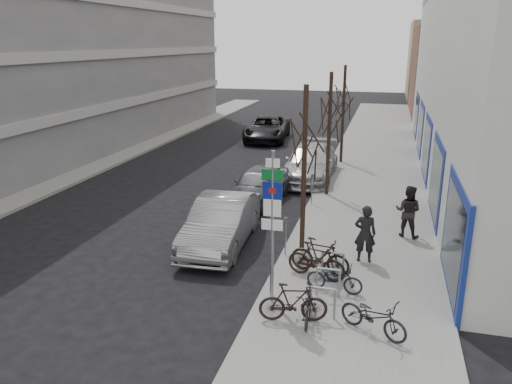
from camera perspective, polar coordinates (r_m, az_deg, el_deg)
The scene contains 25 objects.
ground at distance 14.26m, azimuth -7.84°, elevation -11.49°, with size 120.00×120.00×0.00m, color black.
sidewalk_east at distance 22.53m, azimuth 12.84°, elevation -0.75°, with size 5.00×70.00×0.15m, color slate.
sidewalk_west at distance 27.64m, azimuth -21.16°, elevation 1.78°, with size 3.00×70.00×0.15m, color slate.
brick_building_far at distance 52.20m, azimuth 24.21°, elevation 12.45°, with size 12.00×14.00×8.00m, color brown.
tan_building_far at distance 67.09m, azimuth 22.78°, elevation 13.71°, with size 13.00×12.00×9.00m, color #937A5B.
highway_sign_pole at distance 12.56m, azimuth 1.88°, elevation -3.06°, with size 0.55×0.10×4.20m.
bike_rack at distance 13.61m, azimuth 8.24°, elevation -9.83°, with size 0.66×2.26×0.83m.
tree_near at distance 15.44m, azimuth 5.64°, elevation 6.98°, with size 1.80×1.80×5.50m.
tree_mid at distance 21.81m, azimuth 8.48°, elevation 9.77°, with size 1.80×1.80×5.50m.
tree_far at distance 28.25m, azimuth 10.05°, elevation 11.28°, with size 1.80×1.80×5.50m.
meter_front at distance 15.90m, azimuth 3.41°, elevation -4.62°, with size 0.10×0.08×1.27m.
meter_mid at distance 21.05m, azimuth 6.41°, elevation 0.72°, with size 0.10×0.08×1.27m.
meter_back at distance 26.33m, azimuth 8.23°, elevation 3.94°, with size 0.10×0.08×1.27m.
bike_near_left at distance 12.55m, azimuth 6.06°, elevation -12.35°, with size 0.48×1.57×0.96m, color black.
bike_near_right at distance 12.43m, azimuth 4.27°, elevation -12.43°, with size 0.51×1.70×1.03m, color black.
bike_mid_curb at distance 13.91m, azimuth 8.99°, elevation -9.43°, with size 0.47×1.54×0.94m, color black.
bike_mid_inner at distance 14.85m, azimuth 7.34°, elevation -7.25°, with size 0.54×1.82×1.11m, color black.
bike_far_curb at distance 12.23m, azimuth 13.31°, elevation -13.35°, with size 0.52×1.72×1.05m, color black.
bike_far_inner at distance 14.57m, azimuth 6.92°, elevation -7.76°, with size 0.53×1.79×1.09m, color black.
parked_car_front at distance 17.00m, azimuth -4.02°, elevation -3.50°, with size 1.75×5.03×1.66m, color #959599.
parked_car_mid at distance 21.65m, azimuth 0.29°, elevation 0.86°, with size 1.80×4.47×1.52m, color #4F5055.
parked_car_back at distance 25.31m, azimuth 6.21°, elevation 3.33°, with size 2.38×5.85×1.70m, color #B5B4B9.
lane_car at distance 35.41m, azimuth 1.29°, elevation 7.28°, with size 2.76×5.98×1.66m, color black.
pedestrian_near at distance 15.74m, azimuth 12.36°, elevation -4.67°, with size 0.67×0.44×1.82m, color black.
pedestrian_far at distance 18.11m, azimuth 16.98°, elevation -2.08°, with size 0.69×0.47×1.87m, color black.
Camera 1 is at (5.02, -11.52, 6.74)m, focal length 35.00 mm.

